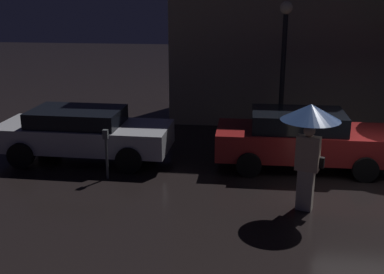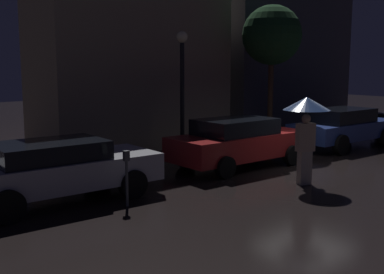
{
  "view_description": "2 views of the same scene",
  "coord_description": "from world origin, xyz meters",
  "px_view_note": "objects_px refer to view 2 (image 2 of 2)",
  "views": [
    {
      "loc": [
        -2.85,
        -10.4,
        4.29
      ],
      "look_at": [
        -4.11,
        0.35,
        1.0
      ],
      "focal_mm": 45.0,
      "sensor_mm": 36.0,
      "label": 1
    },
    {
      "loc": [
        -11.26,
        -8.65,
        3.04
      ],
      "look_at": [
        -4.26,
        0.06,
        1.32
      ],
      "focal_mm": 45.0,
      "sensor_mm": 36.0,
      "label": 2
    }
  ],
  "objects_px": {
    "parked_car_blue": "(343,127)",
    "parked_car_silver": "(56,169)",
    "parked_car_red": "(238,141)",
    "pedestrian_with_umbrella": "(306,115)",
    "parking_meter": "(127,172)",
    "street_lamp_near": "(182,76)"
  },
  "relations": [
    {
      "from": "parked_car_silver",
      "to": "pedestrian_with_umbrella",
      "type": "height_order",
      "value": "pedestrian_with_umbrella"
    },
    {
      "from": "pedestrian_with_umbrella",
      "to": "parked_car_silver",
      "type": "bearing_deg",
      "value": -5.52
    },
    {
      "from": "street_lamp_near",
      "to": "parked_car_blue",
      "type": "bearing_deg",
      "value": -20.81
    },
    {
      "from": "parked_car_blue",
      "to": "parking_meter",
      "type": "height_order",
      "value": "parked_car_blue"
    },
    {
      "from": "parked_car_red",
      "to": "parking_meter",
      "type": "height_order",
      "value": "parked_car_red"
    },
    {
      "from": "pedestrian_with_umbrella",
      "to": "parking_meter",
      "type": "bearing_deg",
      "value": 4.17
    },
    {
      "from": "parked_car_blue",
      "to": "parking_meter",
      "type": "relative_size",
      "value": 3.69
    },
    {
      "from": "parked_car_silver",
      "to": "parking_meter",
      "type": "xyz_separation_m",
      "value": [
        1.01,
        -1.31,
        0.02
      ]
    },
    {
      "from": "parked_car_red",
      "to": "pedestrian_with_umbrella",
      "type": "distance_m",
      "value": 2.77
    },
    {
      "from": "parked_car_silver",
      "to": "parked_car_red",
      "type": "bearing_deg",
      "value": 2.23
    },
    {
      "from": "parking_meter",
      "to": "street_lamp_near",
      "type": "xyz_separation_m",
      "value": [
        4.24,
        3.56,
        1.89
      ]
    },
    {
      "from": "parked_car_silver",
      "to": "parked_car_blue",
      "type": "bearing_deg",
      "value": 1.79
    },
    {
      "from": "parked_car_red",
      "to": "parking_meter",
      "type": "xyz_separation_m",
      "value": [
        -4.66,
        -1.4,
        0.0
      ]
    },
    {
      "from": "parked_car_red",
      "to": "parked_car_blue",
      "type": "xyz_separation_m",
      "value": [
        5.28,
        -0.0,
        0.0
      ]
    },
    {
      "from": "parked_car_blue",
      "to": "parked_car_silver",
      "type": "bearing_deg",
      "value": -178.92
    },
    {
      "from": "parked_car_silver",
      "to": "street_lamp_near",
      "type": "bearing_deg",
      "value": 24.56
    },
    {
      "from": "parked_car_blue",
      "to": "pedestrian_with_umbrella",
      "type": "height_order",
      "value": "pedestrian_with_umbrella"
    },
    {
      "from": "parked_car_red",
      "to": "parked_car_silver",
      "type": "bearing_deg",
      "value": -178.94
    },
    {
      "from": "parking_meter",
      "to": "street_lamp_near",
      "type": "height_order",
      "value": "street_lamp_near"
    },
    {
      "from": "parked_car_red",
      "to": "pedestrian_with_umbrella",
      "type": "bearing_deg",
      "value": -93.7
    },
    {
      "from": "pedestrian_with_umbrella",
      "to": "street_lamp_near",
      "type": "distance_m",
      "value": 4.81
    },
    {
      "from": "parking_meter",
      "to": "parked_car_red",
      "type": "bearing_deg",
      "value": 16.7
    }
  ]
}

